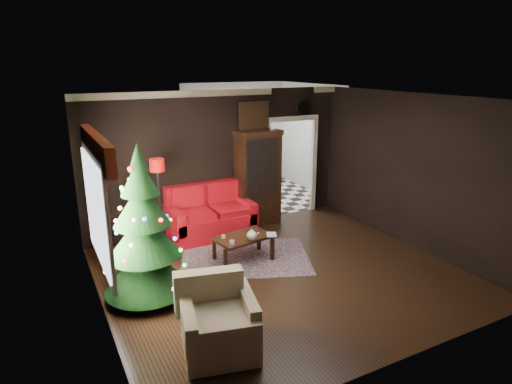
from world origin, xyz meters
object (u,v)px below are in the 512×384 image
coffee_table (243,248)px  teapot (252,235)px  curio_cabinet (258,180)px  kitchen_table (254,186)px  wall_clock (303,107)px  floor_lamp (160,205)px  christmas_tree (143,230)px  loveseat (211,212)px  armchair (219,317)px

coffee_table → teapot: size_ratio=4.96×
curio_cabinet → kitchen_table: size_ratio=2.53×
curio_cabinet → wall_clock: wall_clock is taller
teapot → kitchen_table: (1.68, 3.17, -0.16)m
floor_lamp → christmas_tree: bearing=-112.1°
christmas_tree → teapot: 1.93m
loveseat → kitchen_table: 2.45m
loveseat → kitchen_table: loveseat is taller
loveseat → wall_clock: bearing=9.7°
christmas_tree → floor_lamp: bearing=67.9°
floor_lamp → coffee_table: 1.73m
teapot → kitchen_table: bearing=62.1°
curio_cabinet → floor_lamp: size_ratio=1.12×
teapot → kitchen_table: 3.59m
armchair → teapot: bearing=67.2°
floor_lamp → curio_cabinet: bearing=8.4°
curio_cabinet → floor_lamp: curio_cabinet is taller
floor_lamp → christmas_tree: (-0.69, -1.70, 0.22)m
christmas_tree → armchair: christmas_tree is taller
armchair → teapot: armchair is taller
loveseat → floor_lamp: floor_lamp is taller
floor_lamp → christmas_tree: christmas_tree is taller
curio_cabinet → christmas_tree: (-2.86, -2.02, 0.10)m
floor_lamp → armchair: bearing=-94.3°
curio_cabinet → christmas_tree: christmas_tree is taller
christmas_tree → coffee_table: christmas_tree is taller
loveseat → christmas_tree: christmas_tree is taller
loveseat → christmas_tree: size_ratio=0.74×
coffee_table → wall_clock: size_ratio=2.99×
floor_lamp → kitchen_table: 3.35m
loveseat → armchair: (-1.28, -3.44, -0.04)m
coffee_table → teapot: 0.39m
floor_lamp → teapot: 1.85m
floor_lamp → teapot: floor_lamp is taller
loveseat → armchair: loveseat is taller
floor_lamp → coffee_table: size_ratio=1.78×
armchair → coffee_table: bearing=71.2°
teapot → kitchen_table: kitchen_table is taller
teapot → coffee_table: bearing=102.6°
loveseat → coffee_table: (0.07, -1.29, -0.27)m
floor_lamp → kitchen_table: (2.82, 1.75, -0.46)m
curio_cabinet → armchair: bearing=-123.5°
loveseat → armchair: bearing=-110.4°
teapot → armchair: bearing=-126.1°
coffee_table → floor_lamp: bearing=132.6°
loveseat → christmas_tree: 2.55m
armchair → wall_clock: wall_clock is taller
loveseat → curio_cabinet: 1.25m
loveseat → teapot: (0.12, -1.52, 0.03)m
teapot → wall_clock: (2.23, 1.92, 1.85)m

